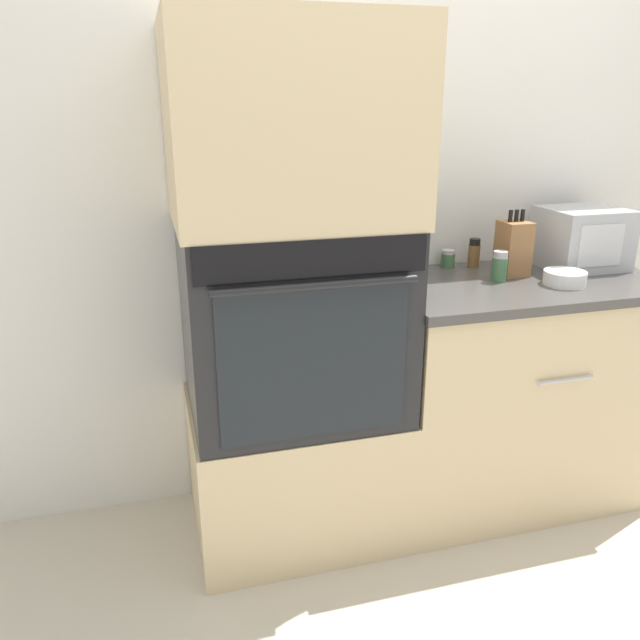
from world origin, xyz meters
TOP-DOWN VIEW (x-y plane):
  - ground_plane at (0.00, 0.00)m, footprint 12.00×12.00m
  - wall_back at (0.00, 0.63)m, footprint 8.00×0.05m
  - oven_cabinet_base at (-0.38, 0.30)m, footprint 0.75×0.60m
  - wall_oven at (-0.38, 0.30)m, footprint 0.73×0.64m
  - oven_cabinet_upper at (-0.38, 0.30)m, footprint 0.75×0.60m
  - counter_unit at (0.53, 0.30)m, footprint 1.08×0.63m
  - microwave at (0.85, 0.41)m, footprint 0.31×0.28m
  - knife_block at (0.52, 0.37)m, footprint 0.10×0.12m
  - bowl at (0.63, 0.19)m, footprint 0.15×0.15m
  - condiment_jar_near at (0.43, 0.52)m, footprint 0.05×0.05m
  - condiment_jar_mid at (0.42, 0.30)m, footprint 0.06×0.06m
  - condiment_jar_far at (0.33, 0.55)m, footprint 0.06×0.06m
  - condiment_jar_back at (0.16, 0.53)m, footprint 0.04×0.04m

SIDE VIEW (x-z plane):
  - ground_plane at x=0.00m, z-range 0.00..0.00m
  - oven_cabinet_base at x=-0.38m, z-range 0.00..0.51m
  - counter_unit at x=0.53m, z-range 0.00..0.92m
  - wall_oven at x=-0.38m, z-range 0.51..1.18m
  - bowl at x=0.63m, z-range 0.92..0.97m
  - condiment_jar_far at x=0.33m, z-range 0.92..0.99m
  - condiment_jar_back at x=0.16m, z-range 0.92..0.99m
  - condiment_jar_mid at x=0.42m, z-range 0.92..1.03m
  - condiment_jar_near at x=0.43m, z-range 0.92..1.04m
  - knife_block at x=0.52m, z-range 0.90..1.15m
  - microwave at x=0.85m, z-range 0.92..1.16m
  - wall_back at x=0.00m, z-range 0.00..2.50m
  - oven_cabinet_upper at x=-0.38m, z-range 1.18..1.80m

